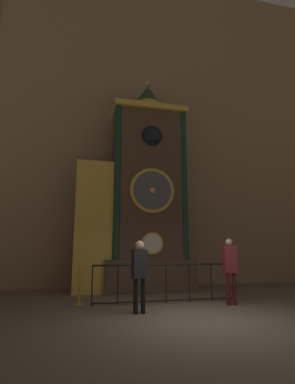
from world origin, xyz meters
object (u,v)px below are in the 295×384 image
at_px(visitor_near, 140,269).
at_px(stanchion_post, 79,292).
at_px(visitor_far, 230,265).
at_px(clock_tower, 138,198).

xyz_separation_m(visitor_near, stanchion_post, (-1.36, 1.50, -0.69)).
bearing_deg(stanchion_post, visitor_near, -47.82).
bearing_deg(visitor_far, clock_tower, 125.84).
distance_m(clock_tower, visitor_far, 4.40).
xyz_separation_m(clock_tower, stanchion_post, (-2.06, -2.20, -3.04)).
bearing_deg(clock_tower, visitor_near, -100.84).
relative_size(clock_tower, stanchion_post, 8.25).
relative_size(visitor_far, stanchion_post, 1.76).
bearing_deg(visitor_near, stanchion_post, 127.03).
relative_size(clock_tower, visitor_near, 4.92).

